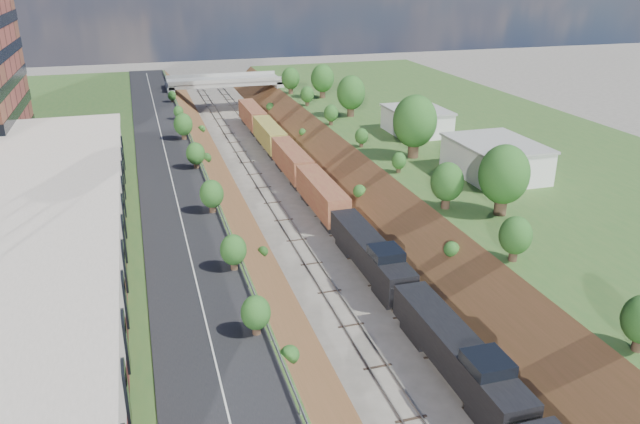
# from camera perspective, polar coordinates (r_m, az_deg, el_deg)

# --- Properties ---
(platform_left) EXTENTS (44.00, 180.00, 5.00)m
(platform_left) POSITION_cam_1_polar(r_m,az_deg,el_deg) (79.44, -25.80, -0.55)
(platform_left) COLOR #335A25
(platform_left) RESTS_ON ground
(platform_right) EXTENTS (44.00, 180.00, 5.00)m
(platform_right) POSITION_cam_1_polar(r_m,az_deg,el_deg) (93.74, 17.85, 3.79)
(platform_right) COLOR #335A25
(platform_right) RESTS_ON ground
(embankment_left) EXTENTS (10.00, 180.00, 10.00)m
(embankment_left) POSITION_cam_1_polar(r_m,az_deg,el_deg) (79.44, -9.78, -0.55)
(embankment_left) COLOR brown
(embankment_left) RESTS_ON ground
(embankment_right) EXTENTS (10.00, 180.00, 10.00)m
(embankment_right) POSITION_cam_1_polar(r_m,az_deg,el_deg) (84.47, 5.16, 1.05)
(embankment_right) COLOR brown
(embankment_right) RESTS_ON ground
(rail_left_track) EXTENTS (1.58, 180.00, 0.18)m
(rail_left_track) POSITION_cam_1_polar(r_m,az_deg,el_deg) (80.66, -3.87, 0.14)
(rail_left_track) COLOR gray
(rail_left_track) RESTS_ON ground
(rail_right_track) EXTENTS (1.58, 180.00, 0.18)m
(rail_right_track) POSITION_cam_1_polar(r_m,az_deg,el_deg) (81.86, -0.32, 0.53)
(rail_right_track) COLOR gray
(rail_right_track) RESTS_ON ground
(road) EXTENTS (8.00, 180.00, 0.10)m
(road) POSITION_cam_1_polar(r_m,az_deg,el_deg) (77.37, -13.31, 2.56)
(road) COLOR black
(road) RESTS_ON platform_left
(guardrail) EXTENTS (0.10, 171.00, 0.70)m
(guardrail) POSITION_cam_1_polar(r_m,az_deg,el_deg) (77.31, -10.31, 3.17)
(guardrail) COLOR #99999E
(guardrail) RESTS_ON platform_left
(commercial_building) EXTENTS (14.30, 62.30, 7.00)m
(commercial_building) POSITION_cam_1_polar(r_m,az_deg,el_deg) (56.23, -24.72, -2.49)
(commercial_building) COLOR maroon
(commercial_building) RESTS_ON platform_left
(overpass) EXTENTS (24.50, 8.30, 7.40)m
(overpass) POSITION_cam_1_polar(r_m,az_deg,el_deg) (138.81, -8.72, 11.18)
(overpass) COLOR gray
(overpass) RESTS_ON ground
(white_building_near) EXTENTS (9.00, 12.00, 4.00)m
(white_building_near) POSITION_cam_1_polar(r_m,az_deg,el_deg) (81.01, 15.71, 4.64)
(white_building_near) COLOR silver
(white_building_near) RESTS_ON platform_right
(white_building_far) EXTENTS (8.00, 10.00, 3.60)m
(white_building_far) POSITION_cam_1_polar(r_m,az_deg,el_deg) (99.43, 8.82, 8.15)
(white_building_far) COLOR silver
(white_building_far) RESTS_ON platform_right
(tree_right_large) EXTENTS (5.25, 5.25, 7.61)m
(tree_right_large) POSITION_cam_1_polar(r_m,az_deg,el_deg) (67.30, 16.48, 3.26)
(tree_right_large) COLOR #473323
(tree_right_large) RESTS_ON platform_right
(tree_left_crest) EXTENTS (2.45, 2.45, 3.55)m
(tree_left_crest) POSITION_cam_1_polar(r_m,az_deg,el_deg) (40.83, -4.06, -11.96)
(tree_left_crest) COLOR #473323
(tree_left_crest) RESTS_ON platform_left
(freight_train) EXTENTS (2.91, 117.44, 4.55)m
(freight_train) POSITION_cam_1_polar(r_m,az_deg,el_deg) (77.29, 0.54, 1.12)
(freight_train) COLOR black
(freight_train) RESTS_ON ground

